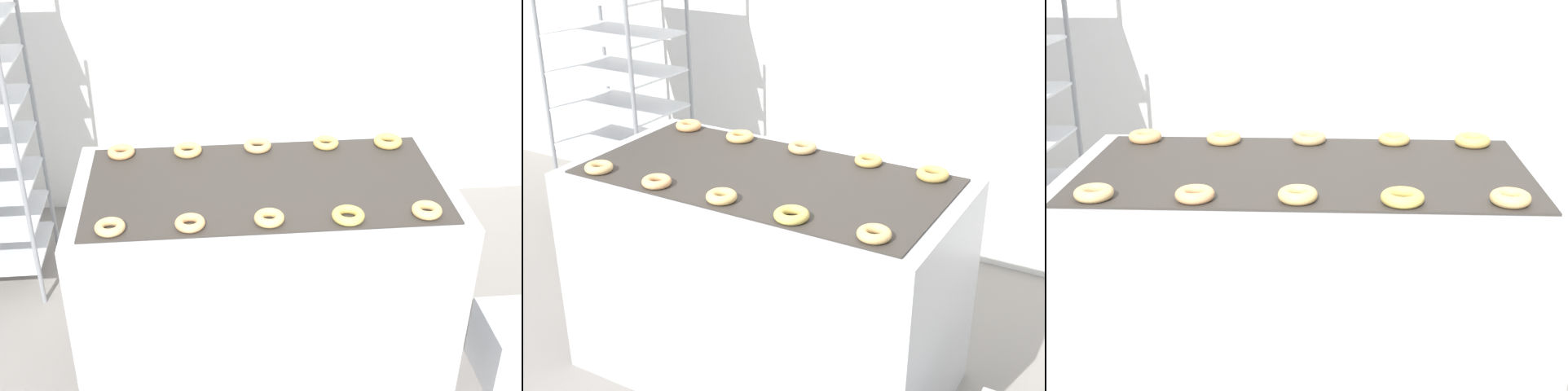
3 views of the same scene
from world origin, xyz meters
TOP-DOWN VIEW (x-y plane):
  - wall_back at (0.00, 2.12)m, footprint 8.00×0.05m
  - fryer_machine at (0.00, 0.66)m, footprint 1.55×0.82m
  - baking_rack_cart at (-1.41, 1.40)m, footprint 0.67×0.51m
  - donut_near_leftmost at (-0.59, 0.36)m, footprint 0.11×0.11m
  - donut_near_left at (-0.30, 0.37)m, footprint 0.11×0.11m
  - donut_near_center at (-0.01, 0.37)m, footprint 0.11×0.11m
  - donut_near_right at (0.29, 0.36)m, footprint 0.12×0.12m
  - donut_near_rightmost at (0.59, 0.37)m, footprint 0.11×0.11m
  - donut_far_leftmost at (-0.60, 0.96)m, footprint 0.12×0.12m
  - donut_far_left at (-0.31, 0.95)m, footprint 0.12×0.12m
  - donut_far_center at (0.00, 0.97)m, footprint 0.12×0.12m
  - donut_far_right at (0.31, 0.97)m, footprint 0.11×0.11m
  - donut_far_rightmost at (0.58, 0.95)m, footprint 0.13×0.13m

SIDE VIEW (x-z plane):
  - fryer_machine at x=0.00m, z-range 0.00..0.93m
  - baking_rack_cart at x=-1.41m, z-range 0.02..1.79m
  - donut_far_right at x=0.31m, z-range 0.94..0.97m
  - donut_near_left at x=-0.30m, z-range 0.94..0.97m
  - donut_near_leftmost at x=-0.59m, z-range 0.94..0.97m
  - donut_far_center at x=0.00m, z-range 0.94..0.97m
  - donut_near_right at x=0.29m, z-range 0.94..0.97m
  - donut_far_left at x=-0.31m, z-range 0.94..0.97m
  - donut_far_leftmost at x=-0.60m, z-range 0.94..0.97m
  - donut_near_center at x=-0.01m, z-range 0.94..0.97m
  - donut_near_rightmost at x=0.59m, z-range 0.94..0.97m
  - donut_far_rightmost at x=0.58m, z-range 0.94..0.97m
  - wall_back at x=0.00m, z-range 0.00..2.80m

